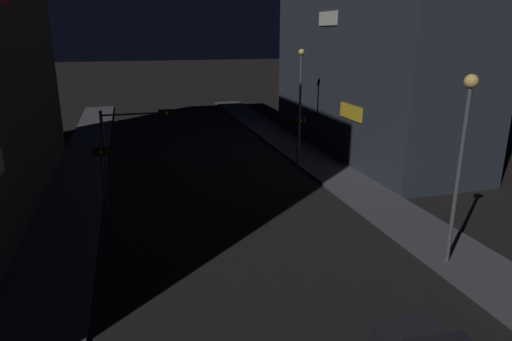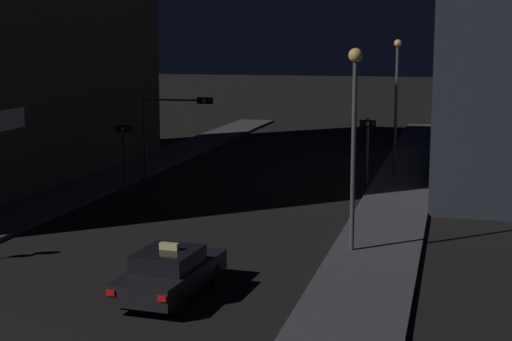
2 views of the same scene
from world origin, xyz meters
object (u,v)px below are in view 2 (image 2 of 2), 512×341
at_px(traffic_light_overhead, 172,118).
at_px(taxi, 170,272).
at_px(traffic_light_right_kerb, 367,137).
at_px(street_lamp_near_block, 354,117).
at_px(street_lamp_far_block, 396,92).
at_px(traffic_light_left_kerb, 124,142).

bearing_deg(traffic_light_overhead, taxi, -69.72).
distance_m(traffic_light_right_kerb, street_lamp_near_block, 13.35).
height_order(street_lamp_near_block, street_lamp_far_block, street_lamp_far_block).
relative_size(taxi, traffic_light_overhead, 1.00).
distance_m(traffic_light_overhead, traffic_light_left_kerb, 3.20).
relative_size(taxi, traffic_light_left_kerb, 1.38).
xyz_separation_m(traffic_light_right_kerb, street_lamp_near_block, (0.97, -13.11, 2.30)).
distance_m(street_lamp_near_block, street_lamp_far_block, 16.03).
xyz_separation_m(traffic_light_overhead, traffic_light_left_kerb, (-1.53, -2.65, -0.95)).
relative_size(traffic_light_overhead, street_lamp_near_block, 0.66).
distance_m(traffic_light_right_kerb, street_lamp_far_block, 3.78).
xyz_separation_m(traffic_light_right_kerb, street_lamp_far_block, (1.17, 2.91, 2.11)).
xyz_separation_m(traffic_light_overhead, traffic_light_right_kerb, (10.01, 1.33, -0.84)).
distance_m(taxi, traffic_light_right_kerb, 19.32).
bearing_deg(traffic_light_right_kerb, traffic_light_left_kerb, -161.01).
bearing_deg(traffic_light_overhead, traffic_light_left_kerb, -120.06).
distance_m(traffic_light_overhead, traffic_light_right_kerb, 10.14).
distance_m(traffic_light_overhead, street_lamp_far_block, 12.03).
height_order(traffic_light_overhead, traffic_light_right_kerb, traffic_light_overhead).
distance_m(traffic_light_left_kerb, street_lamp_far_block, 14.63).
bearing_deg(traffic_light_overhead, street_lamp_far_block, 20.77).
distance_m(taxi, traffic_light_left_kerb, 17.05).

